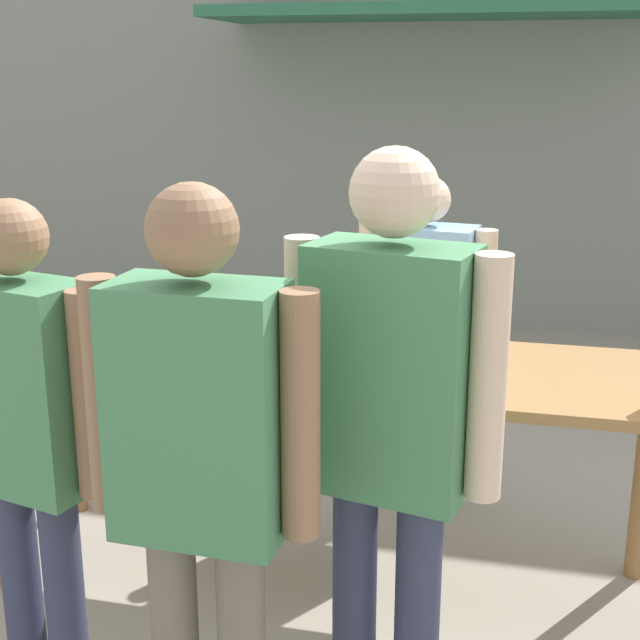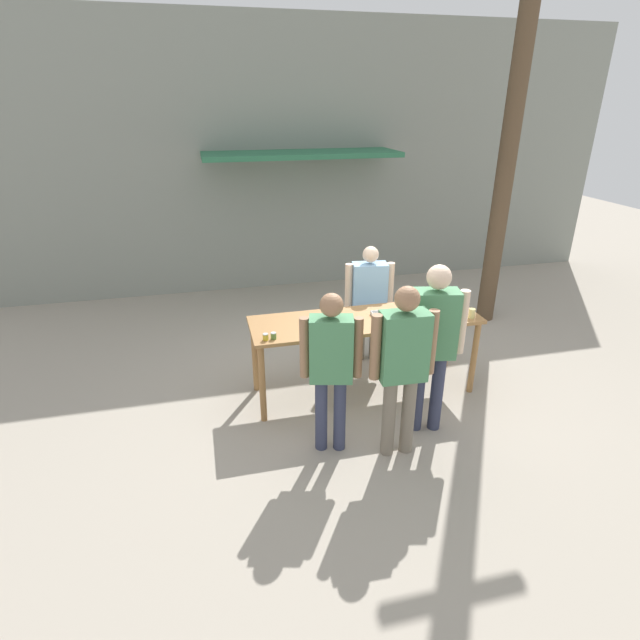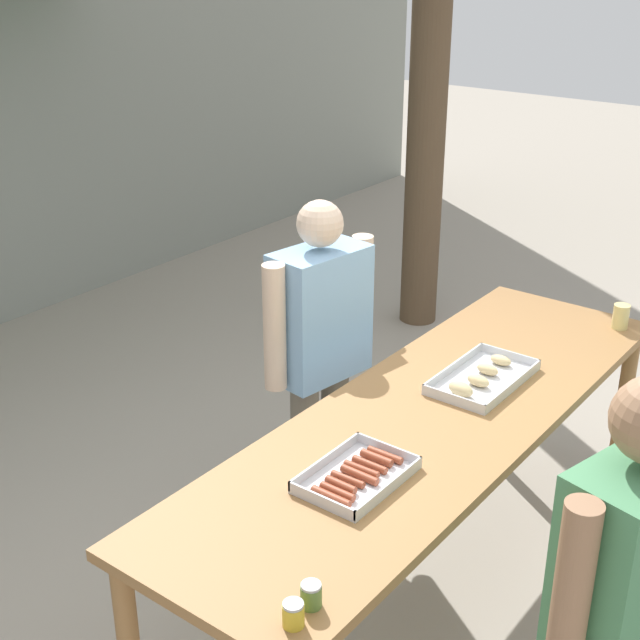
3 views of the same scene
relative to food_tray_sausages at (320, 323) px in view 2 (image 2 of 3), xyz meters
The scene contains 13 objects.
ground_plane 1.11m from the food_tray_sausages, ahead, with size 24.00×24.00×0.00m, color #A39989.
building_facade_back 4.25m from the food_tray_sausages, 82.31° to the left, with size 12.00×1.11×4.50m.
serving_table 0.56m from the food_tray_sausages, ahead, with size 2.62×0.78×0.95m.
food_tray_sausages is the anchor object (origin of this frame).
food_tray_buns 0.86m from the food_tray_sausages, ahead, with size 0.48×0.27×0.06m.
condiment_jar_mustard 0.68m from the food_tray_sausages, 158.56° to the right, with size 0.06×0.06×0.07m.
condiment_jar_ketchup 0.60m from the food_tray_sausages, 156.30° to the right, with size 0.06×0.06×0.07m.
beer_cup 1.73m from the food_tray_sausages, ahead, with size 0.07×0.07×0.11m.
person_server_behind_table 1.16m from the food_tray_sausages, 43.24° to the left, with size 0.62×0.30×1.56m.
person_customer_holding_hotdog 0.93m from the food_tray_sausages, 97.34° to the right, with size 0.57×0.31×1.66m.
person_customer_with_cup 1.27m from the food_tray_sausages, 41.57° to the right, with size 0.62×0.33×1.82m.
person_customer_waiting_in_line 1.24m from the food_tray_sausages, 65.91° to the right, with size 0.63×0.26×1.75m.
utility_pole 4.14m from the food_tray_sausages, 27.73° to the left, with size 1.10×0.26×6.13m.
Camera 2 is at (-1.73, -4.90, 3.22)m, focal length 28.00 mm.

